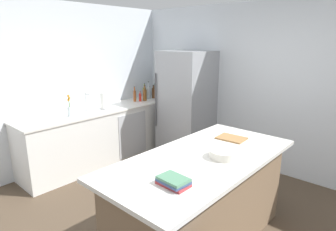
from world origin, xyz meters
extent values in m
plane|color=#4C3D2D|center=(0.00, 0.00, 0.00)|extent=(7.20, 7.20, 0.00)
cube|color=silver|center=(0.00, 2.25, 1.30)|extent=(6.00, 0.10, 2.60)
cube|color=silver|center=(-2.45, 0.00, 1.30)|extent=(0.10, 6.00, 2.60)
cube|color=silver|center=(-2.08, 0.70, 0.44)|extent=(0.65, 2.81, 0.89)
cube|color=silver|center=(-2.08, 0.70, 0.90)|extent=(0.68, 2.84, 0.03)
cube|color=#B2B5BA|center=(-1.75, 1.05, 0.44)|extent=(0.01, 0.60, 0.75)
cube|color=#7A6047|center=(0.38, 0.10, 0.45)|extent=(0.84, 1.90, 0.89)
cube|color=silver|center=(0.38, 0.10, 0.91)|extent=(1.00, 2.10, 0.04)
cube|color=#93969B|center=(-1.20, 1.82, 0.93)|extent=(0.81, 0.75, 1.85)
cylinder|color=#4C4C51|center=(-1.56, 1.43, 1.02)|extent=(0.02, 0.02, 0.93)
cylinder|color=silver|center=(-2.14, 0.42, 0.93)|extent=(0.05, 0.05, 0.02)
cylinder|color=silver|center=(-2.14, 0.42, 1.08)|extent=(0.02, 0.02, 0.28)
cylinder|color=silver|center=(-2.08, 0.42, 1.20)|extent=(0.14, 0.02, 0.02)
cylinder|color=silver|center=(-2.01, 0.06, 0.99)|extent=(0.07, 0.07, 0.15)
cylinder|color=#4C7F3D|center=(-2.03, 0.07, 1.10)|extent=(0.01, 0.03, 0.25)
sphere|color=orange|center=(-2.03, 0.07, 1.23)|extent=(0.04, 0.04, 0.04)
cylinder|color=#4C7F3D|center=(-2.01, 0.06, 1.07)|extent=(0.01, 0.01, 0.19)
sphere|color=orange|center=(-2.01, 0.06, 1.17)|extent=(0.04, 0.04, 0.04)
cylinder|color=#4C7F3D|center=(-2.00, 0.07, 1.09)|extent=(0.01, 0.04, 0.22)
sphere|color=orange|center=(-2.00, 0.07, 1.20)|extent=(0.04, 0.04, 0.04)
cylinder|color=gray|center=(-2.04, 0.69, 0.92)|extent=(0.14, 0.14, 0.01)
cylinder|color=white|center=(-2.04, 0.69, 1.06)|extent=(0.11, 0.11, 0.26)
cylinder|color=gray|center=(-2.04, 0.69, 1.21)|extent=(0.02, 0.02, 0.04)
cylinder|color=#19381E|center=(-2.10, 1.99, 1.06)|extent=(0.07, 0.07, 0.27)
cylinder|color=#19381E|center=(-2.10, 1.99, 1.24)|extent=(0.04, 0.04, 0.09)
cylinder|color=black|center=(-2.10, 1.99, 1.29)|extent=(0.04, 0.04, 0.01)
cylinder|color=#5B3319|center=(-2.08, 1.90, 1.02)|extent=(0.07, 0.07, 0.19)
cylinder|color=#5B3319|center=(-2.08, 1.90, 1.14)|extent=(0.03, 0.03, 0.05)
cylinder|color=black|center=(-2.08, 1.90, 1.17)|extent=(0.03, 0.03, 0.01)
cylinder|color=silver|center=(-2.13, 1.81, 1.03)|extent=(0.07, 0.07, 0.23)
cylinder|color=silver|center=(-2.13, 1.81, 1.19)|extent=(0.03, 0.03, 0.09)
cylinder|color=black|center=(-2.13, 1.81, 1.24)|extent=(0.03, 0.03, 0.01)
cylinder|color=olive|center=(-2.14, 1.71, 1.03)|extent=(0.06, 0.06, 0.22)
cylinder|color=olive|center=(-2.14, 1.71, 1.17)|extent=(0.02, 0.02, 0.07)
cylinder|color=black|center=(-2.14, 1.71, 1.22)|extent=(0.02, 0.02, 0.01)
cylinder|color=brown|center=(-2.03, 1.61, 1.02)|extent=(0.07, 0.07, 0.21)
cylinder|color=brown|center=(-2.03, 1.61, 1.16)|extent=(0.03, 0.03, 0.08)
cylinder|color=black|center=(-2.03, 1.61, 1.21)|extent=(0.03, 0.03, 0.01)
cylinder|color=red|center=(-2.05, 1.52, 0.99)|extent=(0.05, 0.05, 0.14)
cylinder|color=red|center=(-2.05, 1.52, 1.08)|extent=(0.02, 0.02, 0.04)
cylinder|color=black|center=(-2.05, 1.52, 1.11)|extent=(0.02, 0.02, 0.01)
cylinder|color=#994C23|center=(-2.11, 1.43, 1.02)|extent=(0.05, 0.05, 0.20)
cylinder|color=#994C23|center=(-2.11, 1.43, 1.15)|extent=(0.02, 0.02, 0.07)
cylinder|color=black|center=(-2.11, 1.43, 1.19)|extent=(0.03, 0.03, 0.01)
cube|color=#A83338|center=(0.53, -0.51, 0.95)|extent=(0.25, 0.15, 0.02)
cube|color=#334770|center=(0.53, -0.51, 0.97)|extent=(0.25, 0.19, 0.02)
cube|color=#4C7F60|center=(0.53, -0.51, 0.99)|extent=(0.24, 0.18, 0.02)
cylinder|color=silver|center=(0.54, 0.22, 0.97)|extent=(0.28, 0.28, 0.08)
cube|color=#9E7042|center=(0.32, 0.75, 0.94)|extent=(0.32, 0.25, 0.02)
camera|label=1|loc=(1.84, -2.01, 2.02)|focal=30.52mm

